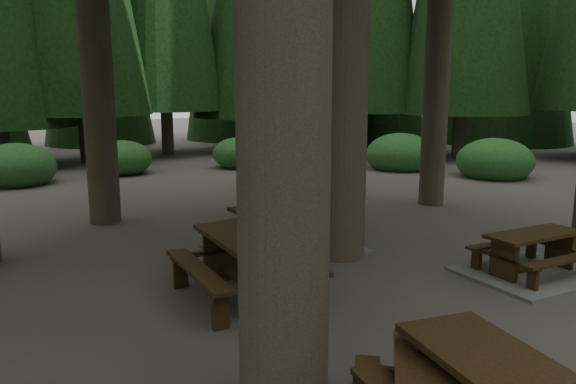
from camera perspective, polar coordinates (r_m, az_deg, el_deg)
ground at (r=9.00m, az=2.31°, el=-7.67°), size 80.00×80.00×0.00m
picnic_table_a at (r=9.35m, az=23.55°, el=-6.52°), size 2.22×1.94×0.67m
picnic_table_b at (r=7.62m, az=-4.43°, el=-6.65°), size 1.90×2.22×0.86m
picnic_table_c at (r=9.85m, az=-0.34°, el=-4.34°), size 2.55×2.17×0.81m
picnic_table_d at (r=13.79m, az=1.26°, el=0.71°), size 1.98×1.97×0.67m
shrub_ring at (r=9.87m, az=2.69°, el=-3.59°), size 23.86×24.64×1.49m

